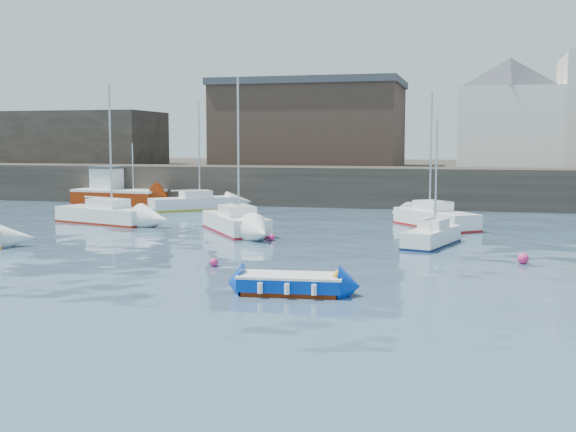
% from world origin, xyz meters
% --- Properties ---
extents(water, '(220.00, 220.00, 0.00)m').
position_xyz_m(water, '(0.00, 0.00, 0.00)').
color(water, '#2D4760').
rests_on(water, ground).
extents(quay_wall, '(90.00, 5.00, 3.00)m').
position_xyz_m(quay_wall, '(0.00, 35.00, 1.50)').
color(quay_wall, '#28231E').
rests_on(quay_wall, ground).
extents(land_strip, '(90.00, 32.00, 2.80)m').
position_xyz_m(land_strip, '(0.00, 53.00, 1.40)').
color(land_strip, '#28231E').
rests_on(land_strip, ground).
extents(bldg_east_d, '(11.14, 11.14, 8.95)m').
position_xyz_m(bldg_east_d, '(11.00, 41.50, 7.36)').
color(bldg_east_d, white).
rests_on(bldg_east_d, land_strip).
extents(warehouse, '(16.40, 10.40, 7.60)m').
position_xyz_m(warehouse, '(-6.00, 43.00, 6.62)').
color(warehouse, '#3D2D26').
rests_on(warehouse, land_strip).
extents(bldg_west, '(14.00, 8.00, 5.00)m').
position_xyz_m(bldg_west, '(-28.00, 42.00, 5.30)').
color(bldg_west, '#353028').
rests_on(bldg_west, land_strip).
extents(blue_dinghy, '(3.56, 1.97, 0.65)m').
position_xyz_m(blue_dinghy, '(2.70, 1.97, 0.36)').
color(blue_dinghy, maroon).
rests_on(blue_dinghy, ground).
extents(fishing_boat, '(7.59, 3.60, 4.85)m').
position_xyz_m(fishing_boat, '(-19.24, 31.53, 0.94)').
color(fishing_boat, maroon).
rests_on(fishing_boat, ground).
extents(sailboat_b, '(5.49, 6.54, 8.41)m').
position_xyz_m(sailboat_b, '(-4.25, 16.87, 0.55)').
color(sailboat_b, white).
rests_on(sailboat_b, ground).
extents(sailboat_c, '(2.67, 4.81, 6.04)m').
position_xyz_m(sailboat_c, '(6.52, 14.43, 0.46)').
color(sailboat_c, white).
rests_on(sailboat_c, ground).
extents(sailboat_e, '(6.90, 4.00, 8.45)m').
position_xyz_m(sailboat_e, '(-13.38, 19.02, 0.55)').
color(sailboat_e, white).
rests_on(sailboat_e, ground).
extents(sailboat_f, '(5.32, 5.91, 7.86)m').
position_xyz_m(sailboat_f, '(6.28, 21.96, 0.55)').
color(sailboat_f, white).
rests_on(sailboat_f, ground).
extents(sailboat_h, '(5.90, 5.49, 7.88)m').
position_xyz_m(sailboat_h, '(-11.50, 28.50, 0.51)').
color(sailboat_h, white).
rests_on(sailboat_h, ground).
extents(buoy_near, '(0.36, 0.36, 0.36)m').
position_xyz_m(buoy_near, '(-1.59, 6.30, 0.00)').
color(buoy_near, '#E02970').
rests_on(buoy_near, ground).
extents(buoy_mid, '(0.46, 0.46, 0.46)m').
position_xyz_m(buoy_mid, '(10.45, 10.09, 0.00)').
color(buoy_mid, '#E02970').
rests_on(buoy_mid, ground).
extents(buoy_far, '(0.34, 0.34, 0.34)m').
position_xyz_m(buoy_far, '(-1.42, 14.18, 0.00)').
color(buoy_far, '#E02970').
rests_on(buoy_far, ground).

